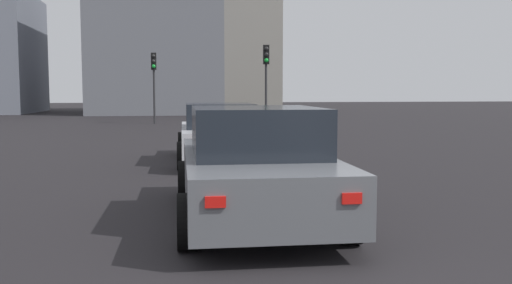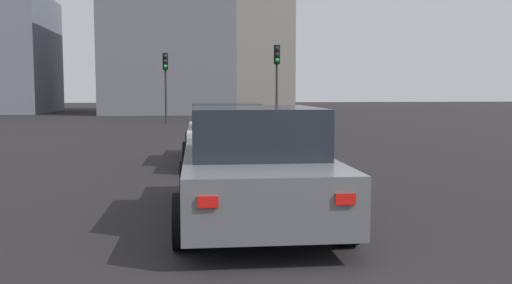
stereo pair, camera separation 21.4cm
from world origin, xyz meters
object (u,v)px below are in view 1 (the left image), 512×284
(traffic_light_near_right, at_px, (266,68))
(car_grey_second, at_px, (254,166))
(car_white_lead, at_px, (219,133))
(traffic_light_near_left, at_px, (154,73))

(traffic_light_near_right, bearing_deg, car_grey_second, -6.11)
(car_grey_second, bearing_deg, traffic_light_near_right, -9.22)
(car_white_lead, height_order, car_grey_second, car_grey_second)
(car_grey_second, height_order, traffic_light_near_right, traffic_light_near_right)
(car_grey_second, bearing_deg, car_white_lead, 0.39)
(car_white_lead, distance_m, traffic_light_near_right, 13.02)
(traffic_light_near_right, bearing_deg, car_white_lead, -10.86)
(car_white_lead, height_order, traffic_light_near_left, traffic_light_near_left)
(car_grey_second, distance_m, traffic_light_near_right, 19.21)
(car_grey_second, relative_size, traffic_light_near_left, 1.25)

